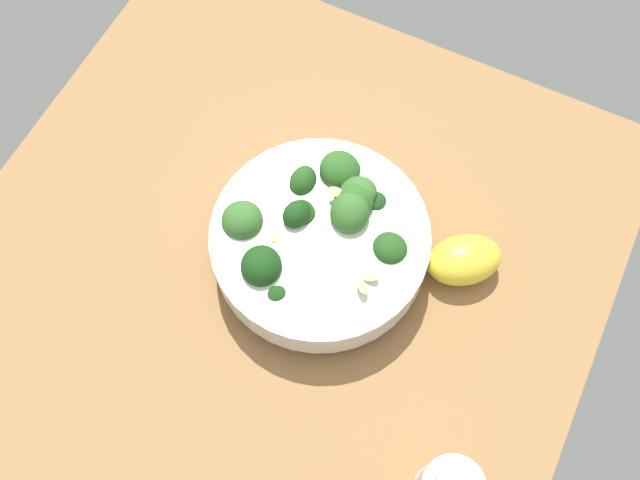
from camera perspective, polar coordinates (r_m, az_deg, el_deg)
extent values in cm
cube|color=#996D42|center=(79.70, -2.93, -2.03)|extent=(65.49, 65.49, 4.43)
cylinder|color=white|center=(77.04, 0.00, -1.00)|extent=(12.07, 12.07, 1.36)
cylinder|color=white|center=(74.54, 0.00, -0.18)|extent=(21.94, 21.94, 4.09)
cylinder|color=silver|center=(73.03, 0.00, 0.34)|extent=(18.40, 18.40, 0.80)
cylinder|color=#589D47|center=(75.89, 2.88, 3.08)|extent=(1.92, 1.77, 1.73)
ellipsoid|color=#386B2B|center=(74.34, 2.94, 3.69)|extent=(4.91, 4.63, 3.96)
cylinder|color=#3C7A32|center=(75.34, -5.76, 1.15)|extent=(1.79, 1.85, 1.63)
ellipsoid|color=#386B2B|center=(73.77, -5.88, 1.72)|extent=(6.50, 5.92, 4.79)
cylinder|color=#3C7A32|center=(76.33, 4.27, 2.29)|extent=(1.30, 1.33, 1.59)
ellipsoid|color=#194216|center=(75.06, 4.34, 2.77)|extent=(3.18, 3.36, 2.33)
cylinder|color=#3C7A32|center=(76.65, -1.31, 3.96)|extent=(1.14, 1.36, 1.41)
ellipsoid|color=#23511C|center=(75.31, -1.33, 4.50)|extent=(3.25, 4.44, 4.46)
cylinder|color=#3C7A32|center=(74.23, -1.77, 1.58)|extent=(1.10, 1.21, 1.14)
ellipsoid|color=#194216|center=(73.06, -1.80, 2.02)|extent=(3.94, 4.11, 3.72)
cylinder|color=#589D47|center=(77.17, 1.50, 4.73)|extent=(2.13, 2.13, 1.35)
ellipsoid|color=#2D6023|center=(75.58, 1.54, 5.40)|extent=(5.69, 5.48, 5.01)
cylinder|color=#4A8F3C|center=(75.23, 2.53, 2.29)|extent=(1.76, 1.76, 1.00)
ellipsoid|color=#2D6023|center=(73.80, 2.58, 2.84)|extent=(5.70, 5.72, 4.30)
cylinder|color=#3C7A32|center=(77.77, 2.03, 4.67)|extent=(1.49, 1.38, 1.67)
ellipsoid|color=#2D6023|center=(76.35, 2.07, 5.25)|extent=(4.41, 4.16, 3.40)
cylinder|color=#3C7A32|center=(72.78, -4.47, -2.49)|extent=(1.61, 1.43, 1.30)
ellipsoid|color=#194216|center=(71.20, -4.57, -1.99)|extent=(5.33, 4.79, 5.31)
cylinder|color=#2F662B|center=(72.68, -3.25, -4.74)|extent=(1.37, 1.28, 1.71)
ellipsoid|color=#194216|center=(71.22, -3.31, -4.33)|extent=(3.46, 3.61, 2.54)
cylinder|color=#3C7A32|center=(74.97, -1.38, 1.61)|extent=(1.36, 1.33, 1.36)
ellipsoid|color=#23511C|center=(73.80, -1.40, 2.05)|extent=(4.30, 4.37, 3.38)
cylinder|color=#589D47|center=(74.47, 2.25, 1.56)|extent=(2.08, 2.09, 1.28)
ellipsoid|color=#386B2B|center=(72.93, 2.30, 2.13)|extent=(5.04, 5.94, 5.17)
cylinder|color=#589D47|center=(73.83, 5.33, -1.08)|extent=(1.73, 1.59, 1.23)
ellipsoid|color=#23511C|center=(72.55, 5.43, -0.65)|extent=(4.74, 5.02, 3.76)
ellipsoid|color=#DBBC84|center=(72.59, -2.93, 0.06)|extent=(1.70, 2.08, 1.07)
ellipsoid|color=#DBBC84|center=(69.84, 3.27, -3.61)|extent=(1.97, 1.97, 1.07)
ellipsoid|color=#DBBC84|center=(73.04, 1.25, 3.72)|extent=(1.89, 1.17, 0.67)
ellipsoid|color=#DBBC84|center=(70.69, 3.89, -2.91)|extent=(1.77, 1.29, 1.31)
ellipsoid|color=yellow|center=(76.47, 11.04, -1.52)|extent=(9.30, 8.93, 4.47)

